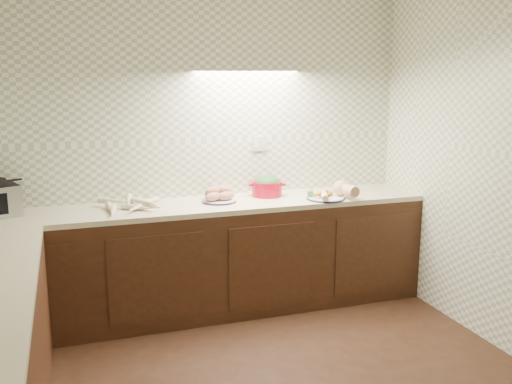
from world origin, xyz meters
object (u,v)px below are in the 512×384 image
object	(u,v)px
sweet_potato_plate	(218,196)
onion_bowl	(214,194)
dutch_oven	(267,186)
parsnip_pile	(131,204)
veg_plate	(333,192)

from	to	relation	value
sweet_potato_plate	onion_bowl	world-z (taller)	sweet_potato_plate
onion_bowl	dutch_oven	xyz separation A→B (m)	(0.45, -0.02, 0.04)
parsnip_pile	dutch_oven	bearing A→B (deg)	4.85
onion_bowl	dutch_oven	size ratio (longest dim) A/B	0.50
onion_bowl	veg_plate	size ratio (longest dim) A/B	0.41
onion_bowl	sweet_potato_plate	bearing A→B (deg)	-87.23
dutch_oven	onion_bowl	bearing A→B (deg)	-167.68
parsnip_pile	onion_bowl	xyz separation A→B (m)	(0.69, 0.12, 0.01)
dutch_oven	veg_plate	xyz separation A→B (m)	(0.48, -0.26, -0.03)
sweet_potato_plate	veg_plate	xyz separation A→B (m)	(0.92, -0.17, 0.00)
parsnip_pile	veg_plate	world-z (taller)	veg_plate
veg_plate	onion_bowl	bearing A→B (deg)	162.96
parsnip_pile	sweet_potato_plate	bearing A→B (deg)	0.66
onion_bowl	dutch_oven	world-z (taller)	dutch_oven
onion_bowl	veg_plate	world-z (taller)	veg_plate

